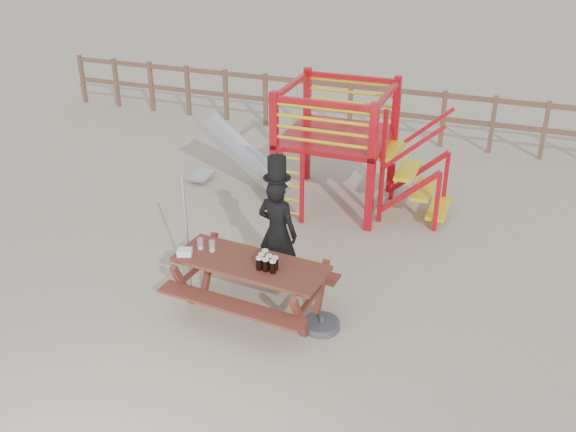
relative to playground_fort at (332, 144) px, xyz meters
The scene contains 10 objects.
ground 3.74m from the playground_fort, 91.99° to the right, with size 60.00×60.00×0.00m, color tan.
back_fence 3.44m from the playground_fort, 92.08° to the left, with size 15.09×0.09×1.20m.
playground_fort is the anchor object (origin of this frame).
picnic_table 3.55m from the playground_fort, 89.39° to the right, with size 2.03×1.49×0.75m.
man_with_hat 2.76m from the playground_fort, 87.85° to the right, with size 0.63×0.47×1.87m.
metal_pole 3.47m from the playground_fort, 105.71° to the right, with size 0.04×0.04×1.70m, color #B2B2B7.
parasol_base 3.80m from the playground_fort, 74.31° to the right, with size 0.45×0.45×0.19m.
paper_bag 3.73m from the playground_fort, 102.57° to the right, with size 0.18×0.14×0.08m, color white.
stout_pints 3.58m from the playground_fort, 85.43° to the right, with size 0.27×0.27×0.17m.
empty_glasses 3.49m from the playground_fort, 100.14° to the right, with size 0.25×0.08×0.15m.
Camera 1 is at (3.00, -6.13, 4.86)m, focal length 40.00 mm.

